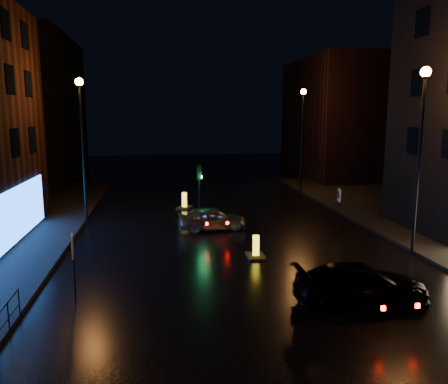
{
  "coord_description": "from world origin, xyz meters",
  "views": [
    {
      "loc": [
        -3.55,
        -11.68,
        6.31
      ],
      "look_at": [
        -0.58,
        8.12,
        2.8
      ],
      "focal_mm": 35.0,
      "sensor_mm": 36.0,
      "label": 1
    }
  ],
  "objects_px": {
    "traffic_signal": "(199,213)",
    "silver_hatchback": "(212,218)",
    "bollard_near": "(256,252)",
    "road_sign_left": "(73,252)",
    "road_sign_right": "(339,198)",
    "dark_sedan": "(361,284)",
    "bollard_far": "(184,205)"
  },
  "relations": [
    {
      "from": "bollard_far",
      "to": "bollard_near",
      "type": "bearing_deg",
      "value": -55.43
    },
    {
      "from": "bollard_near",
      "to": "bollard_far",
      "type": "distance_m",
      "value": 11.38
    },
    {
      "from": "silver_hatchback",
      "to": "road_sign_left",
      "type": "xyz_separation_m",
      "value": [
        -5.8,
        -8.89,
        1.14
      ]
    },
    {
      "from": "silver_hatchback",
      "to": "bollard_near",
      "type": "xyz_separation_m",
      "value": [
        1.37,
        -5.12,
        -0.42
      ]
    },
    {
      "from": "traffic_signal",
      "to": "bollard_far",
      "type": "distance_m",
      "value": 3.96
    },
    {
      "from": "dark_sedan",
      "to": "bollard_far",
      "type": "distance_m",
      "value": 17.12
    },
    {
      "from": "dark_sedan",
      "to": "road_sign_right",
      "type": "height_order",
      "value": "road_sign_right"
    },
    {
      "from": "dark_sedan",
      "to": "road_sign_right",
      "type": "relative_size",
      "value": 2.04
    },
    {
      "from": "silver_hatchback",
      "to": "bollard_far",
      "type": "xyz_separation_m",
      "value": [
        -1.18,
        5.97,
        -0.4
      ]
    },
    {
      "from": "road_sign_left",
      "to": "road_sign_right",
      "type": "height_order",
      "value": "road_sign_left"
    },
    {
      "from": "traffic_signal",
      "to": "road_sign_left",
      "type": "height_order",
      "value": "traffic_signal"
    },
    {
      "from": "dark_sedan",
      "to": "bollard_far",
      "type": "height_order",
      "value": "dark_sedan"
    },
    {
      "from": "road_sign_left",
      "to": "bollard_far",
      "type": "bearing_deg",
      "value": 63.7
    },
    {
      "from": "silver_hatchback",
      "to": "bollard_far",
      "type": "relative_size",
      "value": 2.53
    },
    {
      "from": "road_sign_left",
      "to": "road_sign_right",
      "type": "distance_m",
      "value": 15.43
    },
    {
      "from": "silver_hatchback",
      "to": "bollard_near",
      "type": "relative_size",
      "value": 3.18
    },
    {
      "from": "bollard_near",
      "to": "bollard_far",
      "type": "bearing_deg",
      "value": 104.42
    },
    {
      "from": "silver_hatchback",
      "to": "road_sign_right",
      "type": "distance_m",
      "value": 7.29
    },
    {
      "from": "bollard_near",
      "to": "bollard_far",
      "type": "height_order",
      "value": "bollard_far"
    },
    {
      "from": "silver_hatchback",
      "to": "bollard_near",
      "type": "bearing_deg",
      "value": -166.8
    },
    {
      "from": "bollard_far",
      "to": "dark_sedan",
      "type": "bearing_deg",
      "value": -51.29
    },
    {
      "from": "dark_sedan",
      "to": "bollard_far",
      "type": "bearing_deg",
      "value": 18.69
    },
    {
      "from": "traffic_signal",
      "to": "dark_sedan",
      "type": "distance_m",
      "value": 13.2
    },
    {
      "from": "bollard_far",
      "to": "road_sign_left",
      "type": "distance_m",
      "value": 15.64
    },
    {
      "from": "traffic_signal",
      "to": "silver_hatchback",
      "type": "xyz_separation_m",
      "value": [
        0.51,
        -2.07,
        0.14
      ]
    },
    {
      "from": "traffic_signal",
      "to": "dark_sedan",
      "type": "relative_size",
      "value": 0.75
    },
    {
      "from": "traffic_signal",
      "to": "silver_hatchback",
      "type": "bearing_deg",
      "value": -76.29
    },
    {
      "from": "dark_sedan",
      "to": "road_sign_right",
      "type": "xyz_separation_m",
      "value": [
        3.34,
        9.82,
        1.02
      ]
    },
    {
      "from": "dark_sedan",
      "to": "bollard_near",
      "type": "relative_size",
      "value": 3.87
    },
    {
      "from": "traffic_signal",
      "to": "road_sign_left",
      "type": "relative_size",
      "value": 1.45
    },
    {
      "from": "road_sign_left",
      "to": "silver_hatchback",
      "type": "bearing_deg",
      "value": 47.85
    },
    {
      "from": "road_sign_right",
      "to": "bollard_far",
      "type": "bearing_deg",
      "value": -28.76
    }
  ]
}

